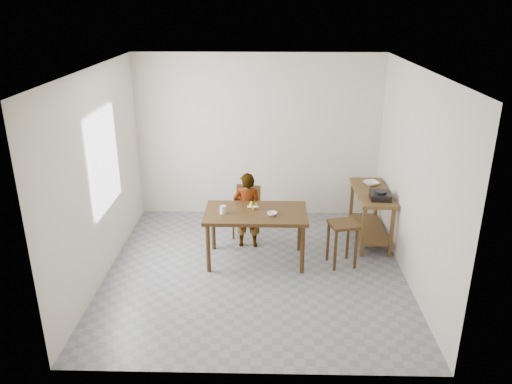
{
  "coord_description": "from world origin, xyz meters",
  "views": [
    {
      "loc": [
        0.15,
        -5.95,
        3.46
      ],
      "look_at": [
        0.0,
        0.4,
        1.0
      ],
      "focal_mm": 35.0,
      "sensor_mm": 36.0,
      "label": 1
    }
  ],
  "objects_px": {
    "child": "(247,210)",
    "stool": "(342,244)",
    "dining_table": "(256,236)",
    "dining_chair": "(246,213)",
    "prep_counter": "(370,216)"
  },
  "relations": [
    {
      "from": "prep_counter",
      "to": "child",
      "type": "xyz_separation_m",
      "value": [
        -1.86,
        -0.25,
        0.18
      ]
    },
    {
      "from": "dining_chair",
      "to": "stool",
      "type": "xyz_separation_m",
      "value": [
        1.36,
        -0.87,
        -0.08
      ]
    },
    {
      "from": "child",
      "to": "stool",
      "type": "distance_m",
      "value": 1.45
    },
    {
      "from": "dining_table",
      "to": "dining_chair",
      "type": "distance_m",
      "value": 0.81
    },
    {
      "from": "dining_chair",
      "to": "stool",
      "type": "bearing_deg",
      "value": -21.3
    },
    {
      "from": "prep_counter",
      "to": "child",
      "type": "relative_size",
      "value": 1.04
    },
    {
      "from": "child",
      "to": "stool",
      "type": "height_order",
      "value": "child"
    },
    {
      "from": "child",
      "to": "dining_chair",
      "type": "distance_m",
      "value": 0.38
    },
    {
      "from": "dining_table",
      "to": "stool",
      "type": "height_order",
      "value": "dining_table"
    },
    {
      "from": "child",
      "to": "dining_chair",
      "type": "relative_size",
      "value": 1.47
    },
    {
      "from": "dining_table",
      "to": "prep_counter",
      "type": "relative_size",
      "value": 1.17
    },
    {
      "from": "dining_table",
      "to": "dining_chair",
      "type": "relative_size",
      "value": 1.79
    },
    {
      "from": "prep_counter",
      "to": "stool",
      "type": "height_order",
      "value": "prep_counter"
    },
    {
      "from": "prep_counter",
      "to": "child",
      "type": "distance_m",
      "value": 1.88
    },
    {
      "from": "dining_table",
      "to": "prep_counter",
      "type": "distance_m",
      "value": 1.86
    }
  ]
}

